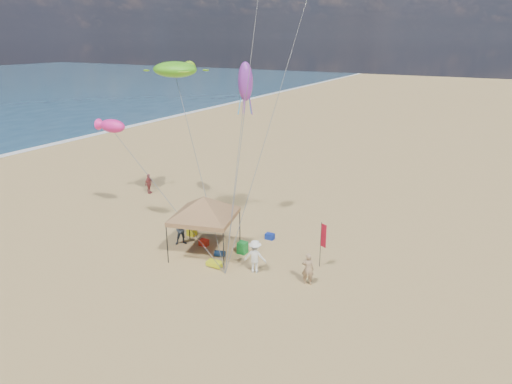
{
  "coord_description": "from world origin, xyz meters",
  "views": [
    {
      "loc": [
        11.41,
        -17.68,
        12.08
      ],
      "look_at": [
        0.0,
        3.0,
        4.0
      ],
      "focal_mm": 32.02,
      "sensor_mm": 36.0,
      "label": 1
    }
  ],
  "objects_px": {
    "cooler_blue": "(270,236)",
    "person_near_a": "(308,269)",
    "cooler_red": "(204,243)",
    "person_near_b": "(182,230)",
    "person_far_a": "(149,184)",
    "person_near_c": "(255,257)",
    "chair_green": "(242,248)",
    "feather_flag": "(323,238)",
    "chair_yellow": "(192,230)",
    "canopy_tent": "(204,199)",
    "beach_cart": "(215,264)"
  },
  "relations": [
    {
      "from": "beach_cart",
      "to": "person_near_a",
      "type": "bearing_deg",
      "value": 8.41
    },
    {
      "from": "person_near_b",
      "to": "person_far_a",
      "type": "xyz_separation_m",
      "value": [
        -8.25,
        6.36,
        -0.1
      ]
    },
    {
      "from": "canopy_tent",
      "to": "person_near_a",
      "type": "xyz_separation_m",
      "value": [
        6.6,
        -0.38,
        -2.53
      ]
    },
    {
      "from": "feather_flag",
      "to": "chair_yellow",
      "type": "height_order",
      "value": "feather_flag"
    },
    {
      "from": "person_near_b",
      "to": "person_far_a",
      "type": "relative_size",
      "value": 1.12
    },
    {
      "from": "cooler_red",
      "to": "person_near_a",
      "type": "relative_size",
      "value": 0.31
    },
    {
      "from": "canopy_tent",
      "to": "cooler_red",
      "type": "distance_m",
      "value": 3.38
    },
    {
      "from": "feather_flag",
      "to": "person_near_a",
      "type": "height_order",
      "value": "feather_flag"
    },
    {
      "from": "canopy_tent",
      "to": "person_near_a",
      "type": "distance_m",
      "value": 7.08
    },
    {
      "from": "cooler_blue",
      "to": "person_near_a",
      "type": "distance_m",
      "value": 5.79
    },
    {
      "from": "chair_green",
      "to": "feather_flag",
      "type": "bearing_deg",
      "value": 7.09
    },
    {
      "from": "chair_yellow",
      "to": "beach_cart",
      "type": "bearing_deg",
      "value": -37.64
    },
    {
      "from": "chair_green",
      "to": "person_near_c",
      "type": "bearing_deg",
      "value": -43.17
    },
    {
      "from": "cooler_blue",
      "to": "person_near_c",
      "type": "xyz_separation_m",
      "value": [
        1.23,
        -4.14,
        0.74
      ]
    },
    {
      "from": "beach_cart",
      "to": "cooler_blue",
      "type": "bearing_deg",
      "value": 78.1
    },
    {
      "from": "beach_cart",
      "to": "person_near_b",
      "type": "height_order",
      "value": "person_near_b"
    },
    {
      "from": "feather_flag",
      "to": "person_near_a",
      "type": "relative_size",
      "value": 1.53
    },
    {
      "from": "beach_cart",
      "to": "chair_green",
      "type": "bearing_deg",
      "value": 77.74
    },
    {
      "from": "person_near_c",
      "to": "person_far_a",
      "type": "xyz_separation_m",
      "value": [
        -13.85,
        7.3,
        -0.11
      ]
    },
    {
      "from": "chair_green",
      "to": "person_near_b",
      "type": "xyz_separation_m",
      "value": [
        -3.86,
        -0.7,
        0.57
      ]
    },
    {
      "from": "cooler_red",
      "to": "beach_cart",
      "type": "distance_m",
      "value": 2.87
    },
    {
      "from": "person_far_a",
      "to": "cooler_blue",
      "type": "bearing_deg",
      "value": -112.2
    },
    {
      "from": "canopy_tent",
      "to": "chair_yellow",
      "type": "relative_size",
      "value": 9.12
    },
    {
      "from": "cooler_red",
      "to": "person_near_a",
      "type": "bearing_deg",
      "value": -9.14
    },
    {
      "from": "canopy_tent",
      "to": "cooler_red",
      "type": "relative_size",
      "value": 11.83
    },
    {
      "from": "chair_green",
      "to": "person_near_b",
      "type": "bearing_deg",
      "value": -169.75
    },
    {
      "from": "feather_flag",
      "to": "chair_green",
      "type": "xyz_separation_m",
      "value": [
        -4.7,
        -0.58,
        -1.43
      ]
    },
    {
      "from": "cooler_red",
      "to": "person_near_b",
      "type": "height_order",
      "value": "person_near_b"
    },
    {
      "from": "cooler_red",
      "to": "person_near_b",
      "type": "xyz_separation_m",
      "value": [
        -1.27,
        -0.45,
        0.73
      ]
    },
    {
      "from": "cooler_red",
      "to": "chair_green",
      "type": "distance_m",
      "value": 2.61
    },
    {
      "from": "feather_flag",
      "to": "chair_yellow",
      "type": "xyz_separation_m",
      "value": [
        -8.84,
        0.05,
        -1.43
      ]
    },
    {
      "from": "cooler_blue",
      "to": "chair_yellow",
      "type": "distance_m",
      "value": 5.01
    },
    {
      "from": "person_near_c",
      "to": "person_far_a",
      "type": "relative_size",
      "value": 1.14
    },
    {
      "from": "person_near_a",
      "to": "person_near_c",
      "type": "xyz_separation_m",
      "value": [
        -2.96,
        -0.21,
        0.07
      ]
    },
    {
      "from": "cooler_red",
      "to": "cooler_blue",
      "type": "xyz_separation_m",
      "value": [
        3.1,
        2.75,
        0.0
      ]
    },
    {
      "from": "person_near_a",
      "to": "person_near_b",
      "type": "xyz_separation_m",
      "value": [
        -8.56,
        0.73,
        0.05
      ]
    },
    {
      "from": "person_near_c",
      "to": "person_far_a",
      "type": "bearing_deg",
      "value": -43.46
    },
    {
      "from": "feather_flag",
      "to": "person_near_c",
      "type": "relative_size",
      "value": 1.42
    },
    {
      "from": "cooler_red",
      "to": "chair_green",
      "type": "bearing_deg",
      "value": 5.5
    },
    {
      "from": "person_near_b",
      "to": "cooler_red",
      "type": "bearing_deg",
      "value": -23.74
    },
    {
      "from": "beach_cart",
      "to": "person_near_b",
      "type": "distance_m",
      "value": 3.76
    },
    {
      "from": "person_near_a",
      "to": "person_near_c",
      "type": "bearing_deg",
      "value": -12.86
    },
    {
      "from": "cooler_blue",
      "to": "chair_green",
      "type": "xyz_separation_m",
      "value": [
        -0.51,
        -2.5,
        0.16
      ]
    },
    {
      "from": "chair_green",
      "to": "beach_cart",
      "type": "xyz_separation_m",
      "value": [
        -0.48,
        -2.19,
        -0.15
      ]
    },
    {
      "from": "canopy_tent",
      "to": "chair_green",
      "type": "height_order",
      "value": "canopy_tent"
    },
    {
      "from": "person_near_a",
      "to": "person_far_a",
      "type": "distance_m",
      "value": 18.25
    },
    {
      "from": "person_near_a",
      "to": "person_far_a",
      "type": "relative_size",
      "value": 1.06
    },
    {
      "from": "chair_green",
      "to": "canopy_tent",
      "type": "bearing_deg",
      "value": -151.17
    },
    {
      "from": "feather_flag",
      "to": "chair_green",
      "type": "bearing_deg",
      "value": -172.91
    },
    {
      "from": "chair_yellow",
      "to": "person_near_a",
      "type": "bearing_deg",
      "value": -13.09
    }
  ]
}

